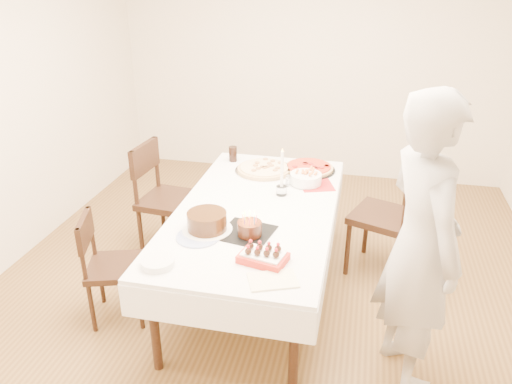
% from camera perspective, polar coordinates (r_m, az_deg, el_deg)
% --- Properties ---
extents(floor, '(5.00, 5.00, 0.00)m').
position_cam_1_polar(floor, '(4.14, 1.53, -10.70)').
color(floor, brown).
rests_on(floor, ground).
extents(wall_back, '(4.50, 0.04, 2.70)m').
position_cam_1_polar(wall_back, '(5.93, 6.55, 14.50)').
color(wall_back, beige).
rests_on(wall_back, floor).
extents(dining_table, '(1.67, 2.37, 0.75)m').
position_cam_1_polar(dining_table, '(3.87, 0.00, -6.80)').
color(dining_table, white).
rests_on(dining_table, floor).
extents(chair_right_savory, '(0.67, 0.67, 1.02)m').
position_cam_1_polar(chair_right_savory, '(4.20, 14.37, -2.76)').
color(chair_right_savory, black).
rests_on(chair_right_savory, floor).
extents(chair_left_savory, '(0.56, 0.56, 1.02)m').
position_cam_1_polar(chair_left_savory, '(4.41, -9.76, -0.96)').
color(chair_left_savory, black).
rests_on(chair_left_savory, floor).
extents(chair_left_dessert, '(0.54, 0.54, 0.84)m').
position_cam_1_polar(chair_left_dessert, '(3.74, -15.68, -8.26)').
color(chair_left_dessert, black).
rests_on(chair_left_dessert, floor).
extents(person, '(0.67, 0.79, 1.85)m').
position_cam_1_polar(person, '(3.02, 18.25, -5.92)').
color(person, '#ADA9A3').
rests_on(person, floor).
extents(pizza_white, '(0.51, 0.51, 0.04)m').
position_cam_1_polar(pizza_white, '(4.31, 0.94, 2.64)').
color(pizza_white, beige).
rests_on(pizza_white, dining_table).
extents(pizza_pepperoni, '(0.57, 0.57, 0.04)m').
position_cam_1_polar(pizza_pepperoni, '(4.36, 6.05, 2.76)').
color(pizza_pepperoni, red).
rests_on(pizza_pepperoni, dining_table).
extents(red_placemat, '(0.33, 0.33, 0.01)m').
position_cam_1_polar(red_placemat, '(4.08, 6.93, 0.76)').
color(red_placemat, '#B21E1E').
rests_on(red_placemat, dining_table).
extents(pasta_bowl, '(0.34, 0.34, 0.08)m').
position_cam_1_polar(pasta_bowl, '(4.08, 5.72, 1.55)').
color(pasta_bowl, white).
rests_on(pasta_bowl, dining_table).
extents(taper_candle, '(0.09, 0.09, 0.39)m').
position_cam_1_polar(taper_candle, '(3.82, 2.98, 2.31)').
color(taper_candle, white).
rests_on(taper_candle, dining_table).
extents(shaker_pair, '(0.09, 0.09, 0.09)m').
position_cam_1_polar(shaker_pair, '(4.02, 3.58, 1.20)').
color(shaker_pair, white).
rests_on(shaker_pair, dining_table).
extents(cola_glass, '(0.09, 0.09, 0.14)m').
position_cam_1_polar(cola_glass, '(4.53, -2.65, 4.37)').
color(cola_glass, black).
rests_on(cola_glass, dining_table).
extents(layer_cake, '(0.44, 0.44, 0.13)m').
position_cam_1_polar(layer_cake, '(3.37, -5.63, -3.38)').
color(layer_cake, '#341D0D').
rests_on(layer_cake, dining_table).
extents(cake_board, '(0.39, 0.39, 0.01)m').
position_cam_1_polar(cake_board, '(3.35, -1.08, -4.71)').
color(cake_board, black).
rests_on(cake_board, dining_table).
extents(birthday_cake, '(0.21, 0.21, 0.16)m').
position_cam_1_polar(birthday_cake, '(3.28, -0.73, -3.67)').
color(birthday_cake, '#371D0F').
rests_on(birthday_cake, dining_table).
extents(strawberry_box, '(0.32, 0.25, 0.07)m').
position_cam_1_polar(strawberry_box, '(3.04, 0.82, -7.36)').
color(strawberry_box, '#B02014').
rests_on(strawberry_box, dining_table).
extents(box_lid, '(0.33, 0.28, 0.02)m').
position_cam_1_polar(box_lid, '(2.89, 1.94, -10.12)').
color(box_lid, beige).
rests_on(box_lid, dining_table).
extents(plate_stack, '(0.22, 0.22, 0.04)m').
position_cam_1_polar(plate_stack, '(3.07, -11.16, -7.87)').
color(plate_stack, white).
rests_on(plate_stack, dining_table).
extents(china_plate, '(0.32, 0.32, 0.01)m').
position_cam_1_polar(china_plate, '(3.32, -6.61, -5.08)').
color(china_plate, white).
rests_on(china_plate, dining_table).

